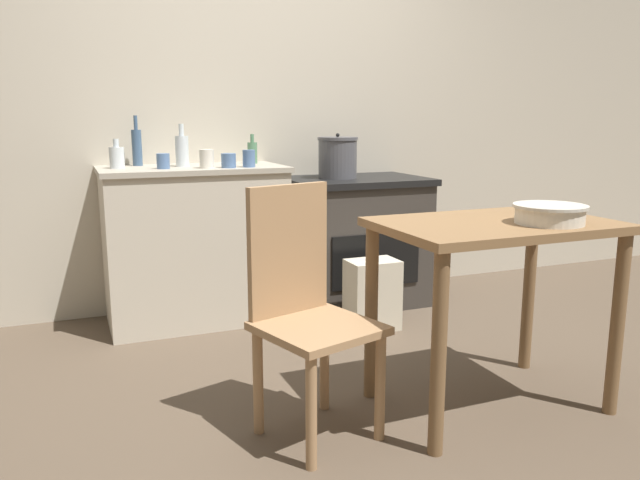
{
  "coord_description": "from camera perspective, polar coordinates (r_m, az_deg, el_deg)",
  "views": [
    {
      "loc": [
        -1.17,
        -2.37,
        1.21
      ],
      "look_at": [
        0.0,
        0.46,
        0.6
      ],
      "focal_mm": 35.0,
      "sensor_mm": 36.0,
      "label": 1
    }
  ],
  "objects": [
    {
      "name": "flour_sack",
      "position": [
        3.62,
        4.81,
        -5.01
      ],
      "size": [
        0.29,
        0.2,
        0.41
      ],
      "primitive_type": "cube",
      "color": "beige",
      "rests_on": "ground_plane"
    },
    {
      "name": "bottle_left",
      "position": [
        3.73,
        -12.5,
        8.03
      ],
      "size": [
        0.08,
        0.08,
        0.24
      ],
      "color": "silver",
      "rests_on": "counter_cabinet"
    },
    {
      "name": "counter_cabinet",
      "position": [
        3.78,
        -11.35,
        -0.39
      ],
      "size": [
        1.06,
        0.59,
        0.93
      ],
      "color": "beige",
      "rests_on": "ground_plane"
    },
    {
      "name": "cup_center",
      "position": [
        3.58,
        -14.15,
        7.0
      ],
      "size": [
        0.07,
        0.07,
        0.08
      ],
      "primitive_type": "cylinder",
      "color": "#4C6B99",
      "rests_on": "counter_cabinet"
    },
    {
      "name": "bottle_far_left",
      "position": [
        3.68,
        -18.09,
        7.23
      ],
      "size": [
        0.08,
        0.08,
        0.16
      ],
      "color": "silver",
      "rests_on": "counter_cabinet"
    },
    {
      "name": "cup_mid_right",
      "position": [
        3.62,
        -6.52,
        7.41
      ],
      "size": [
        0.07,
        0.07,
        0.1
      ],
      "primitive_type": "cylinder",
      "color": "#4C6B99",
      "rests_on": "counter_cabinet"
    },
    {
      "name": "bottle_center_left",
      "position": [
        3.85,
        -16.4,
        8.21
      ],
      "size": [
        0.06,
        0.06,
        0.29
      ],
      "color": "#3D5675",
      "rests_on": "counter_cabinet"
    },
    {
      "name": "chair",
      "position": [
        2.38,
        -1.33,
        -6.06
      ],
      "size": [
        0.5,
        0.5,
        0.96
      ],
      "rotation": [
        0.0,
        0.0,
        0.29
      ],
      "color": "#A87F56",
      "rests_on": "ground_plane"
    },
    {
      "name": "cup_center_right",
      "position": [
        3.58,
        -8.36,
        7.19
      ],
      "size": [
        0.08,
        0.08,
        0.08
      ],
      "primitive_type": "cylinder",
      "color": "#4C6B99",
      "rests_on": "counter_cabinet"
    },
    {
      "name": "stock_pot",
      "position": [
        3.98,
        1.62,
        7.55
      ],
      "size": [
        0.25,
        0.25,
        0.28
      ],
      "color": "#4C4C51",
      "rests_on": "stove"
    },
    {
      "name": "cup_right",
      "position": [
        3.57,
        -10.32,
        7.32
      ],
      "size": [
        0.08,
        0.08,
        0.1
      ],
      "primitive_type": "cylinder",
      "color": "silver",
      "rests_on": "counter_cabinet"
    },
    {
      "name": "bottle_mid_left",
      "position": [
        3.9,
        -6.2,
        7.99
      ],
      "size": [
        0.06,
        0.06,
        0.18
      ],
      "color": "#517F5B",
      "rests_on": "counter_cabinet"
    },
    {
      "name": "work_table",
      "position": [
        2.65,
        15.63,
        -1.39
      ],
      "size": [
        0.94,
        0.62,
        0.79
      ],
      "color": "olive",
      "rests_on": "ground_plane"
    },
    {
      "name": "ground_plane",
      "position": [
        2.91,
        3.58,
        -13.41
      ],
      "size": [
        14.0,
        14.0,
        0.0
      ],
      "primitive_type": "plane",
      "color": "brown"
    },
    {
      "name": "stove",
      "position": [
        4.08,
        3.18,
        -0.04
      ],
      "size": [
        0.88,
        0.65,
        0.83
      ],
      "color": "#38332D",
      "rests_on": "ground_plane"
    },
    {
      "name": "mixing_bowl_large",
      "position": [
        2.62,
        20.27,
        2.34
      ],
      "size": [
        0.29,
        0.29,
        0.08
      ],
      "color": "silver",
      "rests_on": "work_table"
    },
    {
      "name": "wall_back",
      "position": [
        4.13,
        -6.06,
        12.04
      ],
      "size": [
        8.0,
        0.07,
        2.55
      ],
      "color": "beige",
      "rests_on": "ground_plane"
    }
  ]
}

